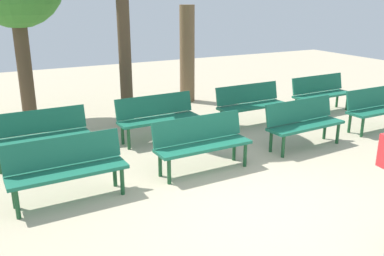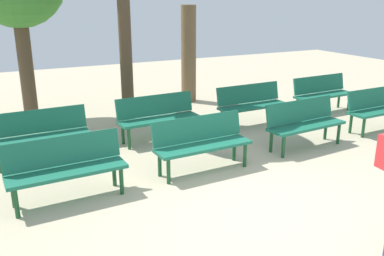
% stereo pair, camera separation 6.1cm
% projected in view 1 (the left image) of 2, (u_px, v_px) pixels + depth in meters
% --- Properties ---
extents(ground_plane, '(25.95, 25.95, 0.00)m').
position_uv_depth(ground_plane, '(263.00, 209.00, 5.57)').
color(ground_plane, '#BCAD8E').
extents(bench_r0_c1, '(1.61, 0.53, 0.87)m').
position_uv_depth(bench_r0_c1, '(67.00, 165.00, 5.70)').
color(bench_r0_c1, '#19664C').
rests_on(bench_r0_c1, ground_plane).
extents(bench_r0_c2, '(1.61, 0.53, 0.87)m').
position_uv_depth(bench_r0_c2, '(202.00, 140.00, 6.69)').
color(bench_r0_c2, '#19664C').
rests_on(bench_r0_c2, ground_plane).
extents(bench_r0_c3, '(1.63, 0.59, 0.87)m').
position_uv_depth(bench_r0_c3, '(303.00, 121.00, 7.74)').
color(bench_r0_c3, '#19664C').
rests_on(bench_r0_c3, ground_plane).
extents(bench_r0_c4, '(1.61, 0.52, 0.87)m').
position_uv_depth(bench_r0_c4, '(378.00, 106.00, 8.79)').
color(bench_r0_c4, '#19664C').
rests_on(bench_r0_c4, ground_plane).
extents(bench_r1_c1, '(1.61, 0.52, 0.87)m').
position_uv_depth(bench_r1_c1, '(41.00, 133.00, 7.06)').
color(bench_r1_c1, '#19664C').
rests_on(bench_r1_c1, ground_plane).
extents(bench_r1_c2, '(1.62, 0.54, 0.87)m').
position_uv_depth(bench_r1_c2, '(157.00, 115.00, 8.12)').
color(bench_r1_c2, '#19664C').
rests_on(bench_r1_c2, ground_plane).
extents(bench_r1_c3, '(1.61, 0.53, 0.87)m').
position_uv_depth(bench_r1_c3, '(250.00, 102.00, 9.12)').
color(bench_r1_c3, '#19664C').
rests_on(bench_r1_c3, ground_plane).
extents(bench_r1_c4, '(1.62, 0.54, 0.87)m').
position_uv_depth(bench_r1_c4, '(321.00, 91.00, 10.13)').
color(bench_r1_c4, '#19664C').
rests_on(bench_r1_c4, ground_plane).
extents(tree_1, '(0.39, 0.39, 2.51)m').
position_uv_depth(tree_1, '(187.00, 54.00, 10.96)').
color(tree_1, brown).
rests_on(tree_1, ground_plane).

